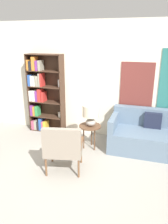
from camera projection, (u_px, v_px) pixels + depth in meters
ground_plane at (59, 178)px, 3.77m from camera, size 14.00×14.00×0.00m
wall_back at (94, 80)px, 5.15m from camera, size 6.40×0.08×2.70m
bookshelf at (42, 95)px, 5.48m from camera, size 0.90×0.30×1.95m
armchair at (63, 146)px, 3.78m from camera, size 0.76×0.69×0.90m
couch at (151, 136)px, 4.66m from camera, size 1.73×0.91×0.85m
side_table at (90, 128)px, 4.68m from camera, size 0.47×0.47×0.53m
table_lamp at (91, 113)px, 4.56m from camera, size 0.35×0.35×0.46m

